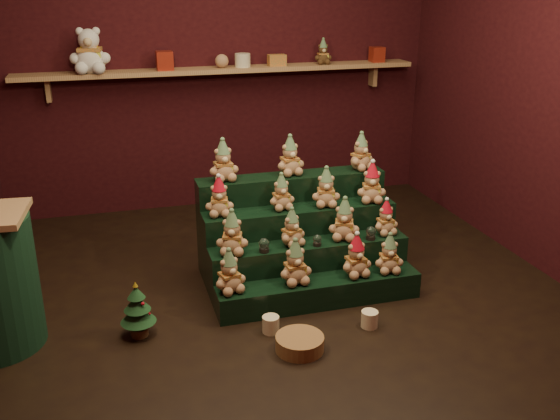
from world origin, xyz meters
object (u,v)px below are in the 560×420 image
object	(u,v)px
mini_christmas_tree	(138,310)
brown_bear	(323,52)
snow_globe_c	(371,233)
riser_tier_front	(319,292)
mug_left	(271,324)
snow_globe_b	(317,240)
wicker_basket	(300,343)
white_bear	(89,44)
mug_right	(370,319)
snow_globe_a	(264,245)

from	to	relation	value
mini_christmas_tree	brown_bear	world-z (taller)	brown_bear
snow_globe_c	mini_christmas_tree	world-z (taller)	snow_globe_c
riser_tier_front	mug_left	xyz separation A→B (m)	(-0.41, -0.25, -0.04)
snow_globe_b	wicker_basket	xyz separation A→B (m)	(-0.33, -0.65, -0.35)
snow_globe_c	brown_bear	distance (m)	2.16
riser_tier_front	wicker_basket	size ratio (longest dim) A/B	4.83
mug_left	white_bear	size ratio (longest dim) A/B	0.23
brown_bear	mug_right	bearing A→B (deg)	-97.13
snow_globe_a	mug_right	size ratio (longest dim) A/B	0.89
snow_globe_a	wicker_basket	bearing A→B (deg)	-86.13
mini_christmas_tree	white_bear	size ratio (longest dim) A/B	0.79
snow_globe_a	mini_christmas_tree	size ratio (longest dim) A/B	0.26
mug_right	wicker_basket	world-z (taller)	mug_right
snow_globe_a	mug_left	size ratio (longest dim) A/B	0.90
mug_right	brown_bear	xyz separation A→B (m)	(0.52, 2.41, 1.38)
mini_christmas_tree	brown_bear	xyz separation A→B (m)	(1.92, 2.11, 1.25)
mug_right	white_bear	distance (m)	3.23
riser_tier_front	mug_right	xyz separation A→B (m)	(0.21, -0.36, -0.04)
mini_christmas_tree	white_bear	distance (m)	2.52
snow_globe_a	mug_left	xyz separation A→B (m)	(-0.07, -0.41, -0.36)
wicker_basket	brown_bear	bearing A→B (deg)	68.10
mini_christmas_tree	mug_left	size ratio (longest dim) A/B	3.47
snow_globe_c	mug_right	distance (m)	0.67
wicker_basket	mini_christmas_tree	bearing A→B (deg)	154.75
snow_globe_c	brown_bear	world-z (taller)	brown_bear
riser_tier_front	mug_left	world-z (taller)	riser_tier_front
mini_christmas_tree	wicker_basket	size ratio (longest dim) A/B	1.28
mug_right	riser_tier_front	bearing A→B (deg)	119.99
mug_right	white_bear	size ratio (longest dim) A/B	0.23
riser_tier_front	snow_globe_a	size ratio (longest dim) A/B	14.55
mug_left	brown_bear	bearing A→B (deg)	63.75
snow_globe_a	snow_globe_b	distance (m)	0.37
snow_globe_c	mug_left	xyz separation A→B (m)	(-0.84, -0.41, -0.35)
white_bear	brown_bear	world-z (taller)	white_bear
mug_left	wicker_basket	world-z (taller)	mug_left
mug_left	snow_globe_c	bearing A→B (deg)	26.24
riser_tier_front	snow_globe_b	bearing A→B (deg)	77.63
riser_tier_front	snow_globe_c	xyz separation A→B (m)	(0.43, 0.16, 0.32)
snow_globe_a	snow_globe_c	xyz separation A→B (m)	(0.77, 0.00, -0.00)
snow_globe_c	wicker_basket	distance (m)	1.04
riser_tier_front	snow_globe_c	size ratio (longest dim) A/B	14.74
snow_globe_a	mini_christmas_tree	distance (m)	0.92
mug_left	wicker_basket	distance (m)	0.27
riser_tier_front	snow_globe_a	xyz separation A→B (m)	(-0.34, 0.16, 0.32)
snow_globe_b	white_bear	distance (m)	2.60
mini_christmas_tree	wicker_basket	xyz separation A→B (m)	(0.90, -0.43, -0.14)
mug_left	brown_bear	distance (m)	2.91
mini_christmas_tree	brown_bear	size ratio (longest dim) A/B	1.64
snow_globe_b	white_bear	world-z (taller)	white_bear
snow_globe_c	wicker_basket	size ratio (longest dim) A/B	0.33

